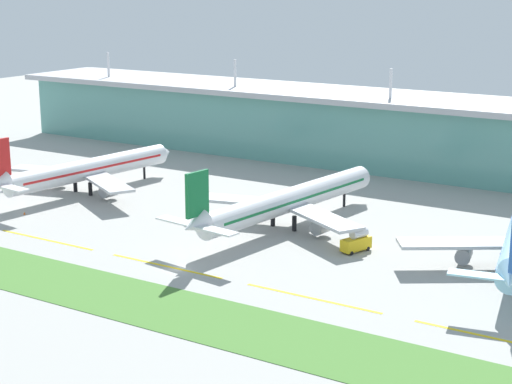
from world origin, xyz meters
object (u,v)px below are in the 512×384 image
fuel_truck (357,241)px  safety_cone_left_wingtip (24,213)px  airliner_middle (288,201)px  airliner_near (86,170)px

fuel_truck → safety_cone_left_wingtip: (-83.39, -17.04, -1.91)m
fuel_truck → airliner_middle: bearing=159.5°
airliner_near → safety_cone_left_wingtip: airliner_near is taller
airliner_near → airliner_middle: same height
airliner_near → airliner_middle: size_ratio=0.90×
airliner_middle → safety_cone_left_wingtip: 66.73m
airliner_middle → fuel_truck: airliner_middle is taller
airliner_near → safety_cone_left_wingtip: size_ratio=91.28×
airliner_middle → fuel_truck: bearing=-20.5°
safety_cone_left_wingtip → airliner_near: bearing=95.0°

